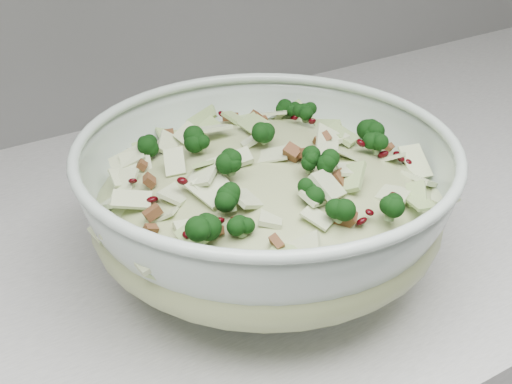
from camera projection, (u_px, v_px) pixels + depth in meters
mixing_bowl at (266, 207)px, 0.61m from camera, size 0.41×0.41×0.13m
salad at (266, 186)px, 0.60m from camera, size 0.31×0.31×0.13m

